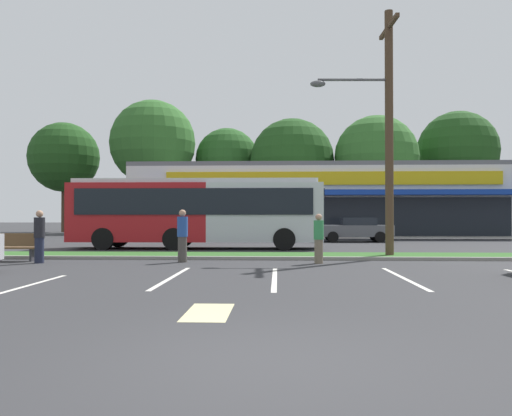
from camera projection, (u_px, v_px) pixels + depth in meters
The scene contains 22 objects.
ground_plane at pixel (257, 363), 5.41m from camera, with size 240.00×240.00×0.00m, color #2D2D30.
grass_median at pixel (272, 256), 19.40m from camera, with size 56.00×2.20×0.12m, color #2D5B23.
curb_lip at pixel (272, 258), 18.18m from camera, with size 56.00×0.24×0.12m, color gray.
parking_stripe_0 at pixel (18, 288), 11.03m from camera, with size 0.12×4.80×0.01m, color silver.
parking_stripe_1 at pixel (172, 277), 13.00m from camera, with size 0.12×4.80×0.01m, color silver.
parking_stripe_2 at pixel (275, 278), 12.80m from camera, with size 0.12×4.80×0.01m, color silver.
parking_stripe_3 at pixel (403, 278), 12.91m from camera, with size 0.12×4.80×0.01m, color silver.
lot_arrow at pixel (208, 312), 8.29m from camera, with size 0.70×1.60×0.01m, color beige.
storefront_building at pixel (324, 202), 41.88m from camera, with size 28.22×14.61×5.29m.
tree_far_left at pixel (64, 157), 50.32m from camera, with size 6.68×6.68×10.54m.
tree_left at pixel (153, 143), 49.77m from camera, with size 8.09×8.09×12.56m.
tree_mid_left at pixel (227, 160), 51.67m from camera, with size 6.25×6.25×10.22m.
tree_mid at pixel (292, 161), 49.17m from camera, with size 7.90×7.90×10.69m.
tree_mid_right at pixel (376, 157), 47.56m from camera, with size 7.61×7.61×10.69m.
tree_right at pixel (458, 151), 49.68m from camera, with size 7.55×7.55×11.49m.
utility_pole at pixel (385, 125), 19.08m from camera, with size 3.03×2.40×9.04m.
city_bus at pixel (197, 211), 24.66m from camera, with size 11.75×2.73×3.25m.
bus_stop_bench at pixel (14, 246), 17.70m from camera, with size 1.60×0.45×0.95m.
car_0 at pixel (355, 229), 31.11m from camera, with size 4.39×1.87×1.44m.
pedestrian_near_bench at pixel (182, 236), 17.34m from camera, with size 0.35×0.35×1.74m.
pedestrian_by_pole at pixel (319, 238), 16.88m from camera, with size 0.32×0.32×1.60m.
pedestrian_mid at pixel (39, 237), 17.01m from camera, with size 0.35×0.35×1.71m.
Camera 1 is at (0.21, -5.43, 1.52)m, focal length 36.75 mm.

